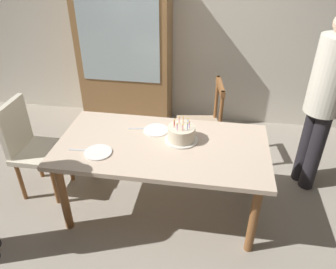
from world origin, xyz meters
The scene contains 12 objects.
ground centered at (0.00, 0.00, 0.00)m, with size 6.40×6.40×0.00m, color #9E9384.
back_wall centered at (0.00, 1.85, 1.30)m, with size 6.40×0.10×2.60m, color silver.
dining_table centered at (0.00, 0.00, 0.64)m, with size 1.74×0.90×0.72m.
birthday_cake centered at (0.15, 0.09, 0.78)m, with size 0.28×0.28×0.20m.
plate_near_celebrant centered at (-0.48, -0.20, 0.73)m, with size 0.22×0.22×0.01m, color white.
plate_far_side centered at (-0.09, 0.20, 0.73)m, with size 0.22×0.22×0.01m, color white.
fork_near_celebrant centered at (-0.64, -0.19, 0.72)m, with size 0.18×0.02×0.01m, color silver.
fork_far_side centered at (-0.25, 0.21, 0.72)m, with size 0.18×0.02×0.01m, color silver.
chair_spindle_back centered at (0.28, 0.77, 0.46)m, with size 0.50×0.50×0.95m.
chair_upholstered centered at (-1.26, 0.09, 0.53)m, with size 0.45×0.44×0.95m.
person_guest centered at (1.36, 0.60, 0.97)m, with size 0.32×0.32×1.70m.
china_cabinet centered at (-0.73, 1.56, 0.95)m, with size 1.10×0.45×1.90m.
Camera 1 is at (0.40, -2.21, 2.23)m, focal length 35.08 mm.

